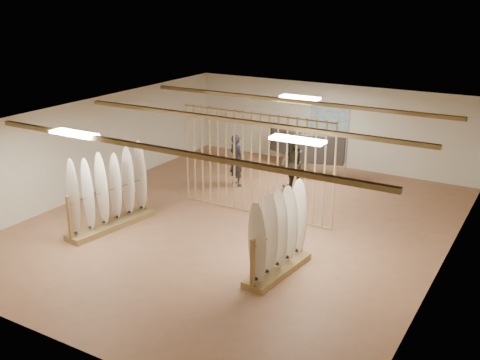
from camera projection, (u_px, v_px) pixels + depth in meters
The scene contains 16 objects.
floor at pixel (240, 224), 14.55m from camera, with size 12.00×12.00×0.00m, color #A06D4D.
ceiling at pixel (240, 118), 13.64m from camera, with size 12.00×12.00×0.00m, color gray.
wall_back at pixel (329, 125), 18.99m from camera, with size 12.00×12.00×0.00m, color silver.
wall_front at pixel (55, 270), 9.19m from camera, with size 12.00×12.00×0.00m, color silver.
wall_left at pixel (93, 146), 16.48m from camera, with size 12.00×12.00×0.00m, color silver.
wall_right at pixel (446, 210), 11.70m from camera, with size 12.00×12.00×0.00m, color silver.
ceiling_slats at pixel (240, 121), 13.67m from camera, with size 9.50×6.12×0.10m, color olive.
light_panels at pixel (240, 120), 13.66m from camera, with size 1.20×0.35×0.06m, color white.
bamboo_partition at pixel (255, 164), 14.75m from camera, with size 4.45×0.05×2.78m.
poster at pixel (330, 119), 18.91m from camera, with size 1.40×0.03×0.90m, color #357CBB.
rack_left at pixel (110, 202), 14.10m from camera, with size 0.89×2.54×2.01m.
rack_right at pixel (278, 245), 11.82m from camera, with size 0.72×2.05×1.91m.
clothing_rack_a at pixel (287, 140), 18.68m from camera, with size 1.34×0.86×1.52m.
clothing_rack_b at pixel (322, 149), 17.51m from camera, with size 1.44×0.71×1.59m.
shopper_a at pixel (237, 157), 17.13m from camera, with size 0.67×0.45×1.83m, color #26252C.
shopper_b at pixel (292, 160), 16.63m from camera, with size 0.92×0.72×1.91m, color #343128.
Camera 1 is at (6.77, -11.56, 5.78)m, focal length 42.00 mm.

